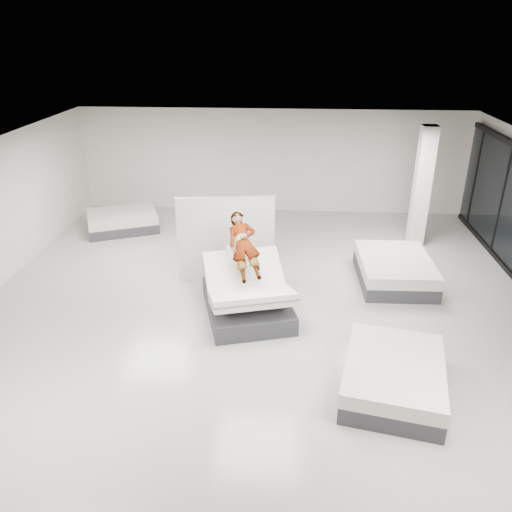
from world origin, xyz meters
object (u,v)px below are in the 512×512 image
at_px(flat_bed_right_near, 393,377).
at_px(column, 422,187).
at_px(hero_bed, 247,296).
at_px(person, 244,253).
at_px(remote, 258,267).
at_px(divider_panel, 226,239).
at_px(flat_bed_left_far, 123,221).
at_px(flat_bed_right_far, 394,270).

relative_size(flat_bed_right_near, column, 0.72).
relative_size(hero_bed, person, 1.56).
relative_size(remote, divider_panel, 0.06).
distance_m(remote, flat_bed_right_near, 3.37).
relative_size(flat_bed_right_near, flat_bed_left_far, 1.00).
relative_size(remote, column, 0.04).
bearing_deg(person, hero_bed, -90.00).
xyz_separation_m(flat_bed_right_near, column, (1.69, 6.23, 1.32)).
relative_size(person, flat_bed_left_far, 0.69).
xyz_separation_m(remote, divider_panel, (-0.83, 1.52, -0.05)).
bearing_deg(column, flat_bed_left_far, 176.74).
xyz_separation_m(remote, column, (4.04, 3.94, 0.54)).
relative_size(divider_panel, flat_bed_left_far, 0.95).
relative_size(person, column, 0.50).
relative_size(hero_bed, flat_bed_right_near, 1.08).
height_order(flat_bed_right_far, flat_bed_left_far, flat_bed_right_far).
bearing_deg(divider_panel, remote, -69.46).
bearing_deg(remote, column, 28.62).
distance_m(flat_bed_right_far, flat_bed_left_far, 7.84).
bearing_deg(flat_bed_left_far, divider_panel, -40.22).
relative_size(flat_bed_right_far, flat_bed_left_far, 0.93).
distance_m(person, flat_bed_right_far, 3.76).
bearing_deg(remote, flat_bed_right_near, -60.00).
bearing_deg(divider_panel, flat_bed_right_near, -58.34).
xyz_separation_m(remote, flat_bed_right_near, (2.35, -2.29, -0.78)).
xyz_separation_m(person, divider_panel, (-0.53, 1.24, -0.23)).
bearing_deg(hero_bed, remote, 4.05).
bearing_deg(remote, person, 122.15).
xyz_separation_m(flat_bed_right_far, flat_bed_left_far, (-7.33, 2.77, -0.03)).
distance_m(person, divider_panel, 1.37).
bearing_deg(person, flat_bed_right_far, 6.29).
relative_size(flat_bed_left_far, column, 0.73).
bearing_deg(hero_bed, person, 105.68).
bearing_deg(flat_bed_right_far, divider_panel, -178.24).
bearing_deg(hero_bed, flat_bed_right_far, 26.68).
distance_m(flat_bed_right_near, flat_bed_left_far, 9.41).
height_order(person, divider_panel, divider_panel).
xyz_separation_m(hero_bed, flat_bed_right_far, (3.30, 1.66, -0.11)).
relative_size(hero_bed, flat_bed_right_far, 1.15).
height_order(divider_panel, column, column).
bearing_deg(flat_bed_right_far, flat_bed_left_far, 159.26).
bearing_deg(remote, flat_bed_left_far, 118.27).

